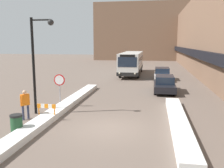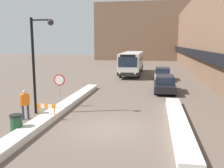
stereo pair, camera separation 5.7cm
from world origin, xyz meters
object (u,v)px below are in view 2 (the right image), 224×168
at_px(parked_car_middle, 162,74).
at_px(stop_sign, 60,83).
at_px(parked_car_front, 165,84).
at_px(trash_bin, 16,124).
at_px(construction_barricade, 46,109).
at_px(street_lamp, 38,55).
at_px(city_bus, 132,62).
at_px(pedestrian, 25,102).

xyz_separation_m(parked_car_middle, stop_sign, (-7.24, -14.19, 0.91)).
bearing_deg(parked_car_front, trash_bin, -122.09).
bearing_deg(construction_barricade, parked_car_middle, 68.18).
bearing_deg(parked_car_front, street_lamp, -133.06).
distance_m(stop_sign, construction_barricade, 3.15).
height_order(city_bus, pedestrian, city_bus).
bearing_deg(street_lamp, parked_car_front, 46.94).
bearing_deg(city_bus, parked_car_front, -71.43).
height_order(parked_car_front, construction_barricade, parked_car_front).
relative_size(parked_car_front, pedestrian, 2.65).
relative_size(parked_car_middle, street_lamp, 0.82).
bearing_deg(parked_car_middle, parked_car_front, -90.00).
height_order(pedestrian, construction_barricade, pedestrian).
bearing_deg(parked_car_front, construction_barricade, -125.77).
relative_size(parked_car_middle, pedestrian, 2.79).
bearing_deg(pedestrian, street_lamp, 24.16).
distance_m(pedestrian, trash_bin, 2.36).
distance_m(stop_sign, pedestrian, 3.24).
bearing_deg(parked_car_middle, pedestrian, -115.19).
relative_size(street_lamp, trash_bin, 6.11).
bearing_deg(street_lamp, stop_sign, 72.04).
xyz_separation_m(pedestrian, trash_bin, (0.71, -2.18, -0.55)).
distance_m(parked_car_front, trash_bin, 13.93).
bearing_deg(parked_car_middle, street_lamp, -116.05).
relative_size(stop_sign, pedestrian, 1.31).
height_order(city_bus, parked_car_front, city_bus).
height_order(parked_car_middle, trash_bin, parked_car_middle).
xyz_separation_m(stop_sign, trash_bin, (-0.16, -5.24, -1.15)).
distance_m(street_lamp, trash_bin, 4.68).
xyz_separation_m(trash_bin, construction_barricade, (0.52, 2.26, 0.19)).
bearing_deg(city_bus, parked_car_middle, -47.16).
bearing_deg(city_bus, pedestrian, -100.74).
bearing_deg(trash_bin, city_bus, 81.90).
distance_m(street_lamp, pedestrian, 2.91).
height_order(parked_car_front, street_lamp, street_lamp).
distance_m(street_lamp, construction_barricade, 3.33).
bearing_deg(stop_sign, parked_car_middle, 62.98).
height_order(street_lamp, construction_barricade, street_lamp).
bearing_deg(pedestrian, city_bus, 26.55).
relative_size(parked_car_front, parked_car_middle, 0.95).
relative_size(parked_car_front, street_lamp, 0.78).
bearing_deg(stop_sign, pedestrian, -106.01).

